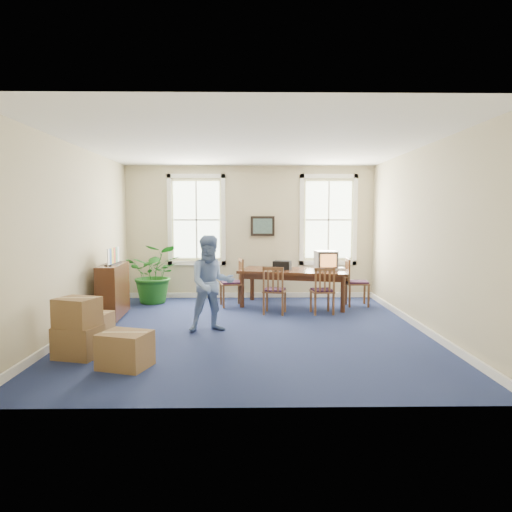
{
  "coord_description": "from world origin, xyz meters",
  "views": [
    {
      "loc": [
        -0.03,
        -7.84,
        1.99
      ],
      "look_at": [
        0.1,
        0.6,
        1.25
      ],
      "focal_mm": 32.0,
      "sensor_mm": 36.0,
      "label": 1
    }
  ],
  "objects_px": {
    "potted_plant": "(155,274)",
    "crt_tv": "(326,260)",
    "man": "(211,284)",
    "conference_table": "(294,288)",
    "credenza": "(113,292)",
    "cardboard_boxes": "(96,324)",
    "chair_near_left": "(275,290)"
  },
  "relations": [
    {
      "from": "conference_table",
      "to": "potted_plant",
      "type": "xyz_separation_m",
      "value": [
        -3.16,
        0.41,
        0.27
      ]
    },
    {
      "from": "conference_table",
      "to": "cardboard_boxes",
      "type": "distance_m",
      "value": 4.77
    },
    {
      "from": "conference_table",
      "to": "credenza",
      "type": "distance_m",
      "value": 3.84
    },
    {
      "from": "credenza",
      "to": "chair_near_left",
      "type": "bearing_deg",
      "value": 2.93
    },
    {
      "from": "conference_table",
      "to": "chair_near_left",
      "type": "xyz_separation_m",
      "value": [
        -0.48,
        -0.81,
        0.09
      ]
    },
    {
      "from": "crt_tv",
      "to": "credenza",
      "type": "relative_size",
      "value": 0.39
    },
    {
      "from": "chair_near_left",
      "to": "cardboard_boxes",
      "type": "xyz_separation_m",
      "value": [
        -2.71,
        -2.74,
        -0.04
      ]
    },
    {
      "from": "crt_tv",
      "to": "man",
      "type": "distance_m",
      "value": 3.27
    },
    {
      "from": "crt_tv",
      "to": "potted_plant",
      "type": "xyz_separation_m",
      "value": [
        -3.86,
        0.35,
        -0.34
      ]
    },
    {
      "from": "conference_table",
      "to": "man",
      "type": "distance_m",
      "value": 2.8
    },
    {
      "from": "crt_tv",
      "to": "credenza",
      "type": "bearing_deg",
      "value": -168.85
    },
    {
      "from": "chair_near_left",
      "to": "credenza",
      "type": "relative_size",
      "value": 0.76
    },
    {
      "from": "conference_table",
      "to": "crt_tv",
      "type": "distance_m",
      "value": 0.93
    },
    {
      "from": "credenza",
      "to": "man",
      "type": "bearing_deg",
      "value": -31.19
    },
    {
      "from": "conference_table",
      "to": "chair_near_left",
      "type": "relative_size",
      "value": 2.41
    },
    {
      "from": "crt_tv",
      "to": "man",
      "type": "height_order",
      "value": "man"
    },
    {
      "from": "conference_table",
      "to": "chair_near_left",
      "type": "distance_m",
      "value": 0.95
    },
    {
      "from": "crt_tv",
      "to": "potted_plant",
      "type": "height_order",
      "value": "potted_plant"
    },
    {
      "from": "chair_near_left",
      "to": "man",
      "type": "distance_m",
      "value": 1.86
    },
    {
      "from": "conference_table",
      "to": "crt_tv",
      "type": "xyz_separation_m",
      "value": [
        0.7,
        0.05,
        0.61
      ]
    },
    {
      "from": "man",
      "to": "cardboard_boxes",
      "type": "relative_size",
      "value": 1.06
    },
    {
      "from": "conference_table",
      "to": "man",
      "type": "xyz_separation_m",
      "value": [
        -1.65,
        -2.22,
        0.43
      ]
    },
    {
      "from": "man",
      "to": "cardboard_boxes",
      "type": "distance_m",
      "value": 2.07
    },
    {
      "from": "potted_plant",
      "to": "crt_tv",
      "type": "bearing_deg",
      "value": -5.22
    },
    {
      "from": "chair_near_left",
      "to": "cardboard_boxes",
      "type": "distance_m",
      "value": 3.85
    },
    {
      "from": "potted_plant",
      "to": "chair_near_left",
      "type": "bearing_deg",
      "value": -24.4
    },
    {
      "from": "man",
      "to": "conference_table",
      "type": "bearing_deg",
      "value": 39.04
    },
    {
      "from": "man",
      "to": "credenza",
      "type": "distance_m",
      "value": 2.29
    },
    {
      "from": "conference_table",
      "to": "cardboard_boxes",
      "type": "bearing_deg",
      "value": -117.15
    },
    {
      "from": "chair_near_left",
      "to": "crt_tv",
      "type": "bearing_deg",
      "value": -131.87
    },
    {
      "from": "conference_table",
      "to": "man",
      "type": "height_order",
      "value": "man"
    },
    {
      "from": "crt_tv",
      "to": "chair_near_left",
      "type": "relative_size",
      "value": 0.51
    }
  ]
}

